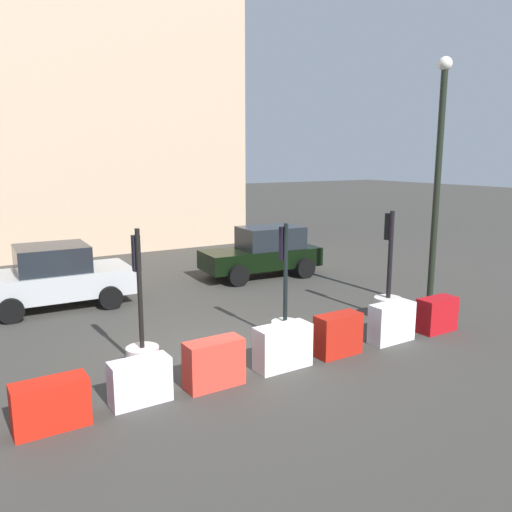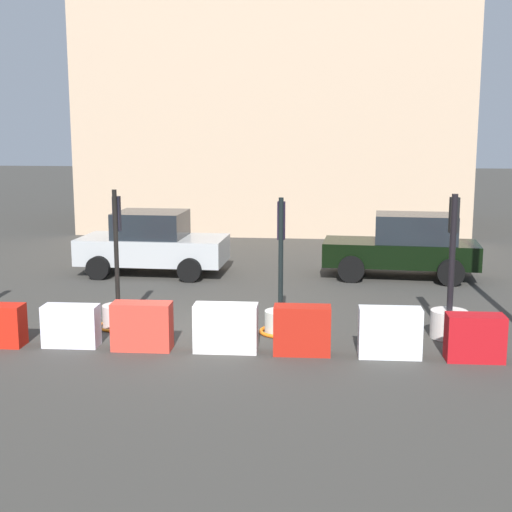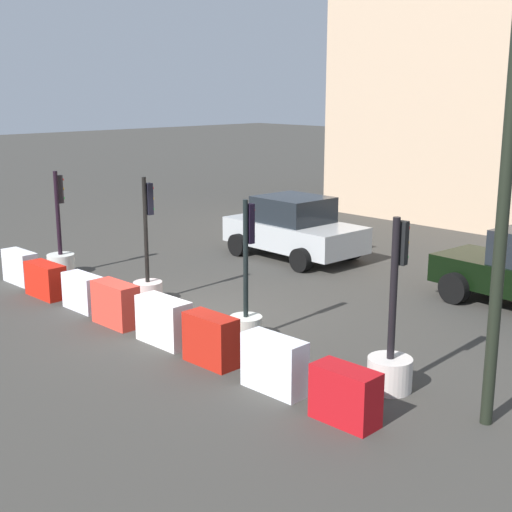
{
  "view_description": "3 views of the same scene",
  "coord_description": "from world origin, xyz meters",
  "px_view_note": "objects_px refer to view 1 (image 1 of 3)",
  "views": [
    {
      "loc": [
        -4.63,
        -9.33,
        4.14
      ],
      "look_at": [
        1.3,
        0.61,
        1.89
      ],
      "focal_mm": 36.17,
      "sensor_mm": 36.0,
      "label": 1
    },
    {
      "loc": [
        2.64,
        -13.71,
        4.02
      ],
      "look_at": [
        1.2,
        -0.2,
        1.57
      ],
      "focal_mm": 50.22,
      "sensor_mm": 36.0,
      "label": 2
    },
    {
      "loc": [
        11.01,
        -8.76,
        4.68
      ],
      "look_at": [
        2.0,
        -0.09,
        1.7
      ],
      "focal_mm": 49.57,
      "sensor_mm": 36.0,
      "label": 3
    }
  ],
  "objects_px": {
    "traffic_light_1": "(142,349)",
    "construction_barrier_7": "(437,315)",
    "construction_barrier_3": "(214,363)",
    "construction_barrier_6": "(392,323)",
    "street_lamp_post": "(438,169)",
    "traffic_light_3": "(388,298)",
    "traffic_light_2": "(285,323)",
    "car_silver_hatchback": "(55,277)",
    "construction_barrier_4": "(283,347)",
    "construction_barrier_2": "(140,381)",
    "construction_barrier_5": "(338,335)",
    "car_black_sedan": "(264,252)",
    "construction_barrier_1": "(51,405)"
  },
  "relations": [
    {
      "from": "construction_barrier_2",
      "to": "traffic_light_3",
      "type": "bearing_deg",
      "value": 10.66
    },
    {
      "from": "construction_barrier_4",
      "to": "car_silver_hatchback",
      "type": "height_order",
      "value": "car_silver_hatchback"
    },
    {
      "from": "traffic_light_3",
      "to": "construction_barrier_3",
      "type": "relative_size",
      "value": 2.55
    },
    {
      "from": "construction_barrier_6",
      "to": "construction_barrier_7",
      "type": "height_order",
      "value": "construction_barrier_6"
    },
    {
      "from": "traffic_light_2",
      "to": "traffic_light_3",
      "type": "distance_m",
      "value": 3.27
    },
    {
      "from": "traffic_light_2",
      "to": "construction_barrier_3",
      "type": "distance_m",
      "value": 2.78
    },
    {
      "from": "construction_barrier_2",
      "to": "construction_barrier_6",
      "type": "relative_size",
      "value": 0.93
    },
    {
      "from": "construction_barrier_5",
      "to": "car_black_sedan",
      "type": "bearing_deg",
      "value": 70.51
    },
    {
      "from": "traffic_light_3",
      "to": "car_silver_hatchback",
      "type": "bearing_deg",
      "value": 142.8
    },
    {
      "from": "traffic_light_1",
      "to": "traffic_light_3",
      "type": "bearing_deg",
      "value": -0.21
    },
    {
      "from": "construction_barrier_1",
      "to": "street_lamp_post",
      "type": "relative_size",
      "value": 0.17
    },
    {
      "from": "construction_barrier_3",
      "to": "car_silver_hatchback",
      "type": "distance_m",
      "value": 7.06
    },
    {
      "from": "construction_barrier_5",
      "to": "construction_barrier_6",
      "type": "xyz_separation_m",
      "value": [
        1.55,
        -0.01,
        0.0
      ]
    },
    {
      "from": "traffic_light_3",
      "to": "construction_barrier_7",
      "type": "bearing_deg",
      "value": -80.98
    },
    {
      "from": "construction_barrier_3",
      "to": "construction_barrier_6",
      "type": "xyz_separation_m",
      "value": [
        4.48,
        0.03,
        0.01
      ]
    },
    {
      "from": "construction_barrier_3",
      "to": "construction_barrier_6",
      "type": "bearing_deg",
      "value": 0.35
    },
    {
      "from": "construction_barrier_6",
      "to": "traffic_light_1",
      "type": "bearing_deg",
      "value": 165.47
    },
    {
      "from": "traffic_light_1",
      "to": "street_lamp_post",
      "type": "height_order",
      "value": "street_lamp_post"
    },
    {
      "from": "construction_barrier_5",
      "to": "street_lamp_post",
      "type": "relative_size",
      "value": 0.16
    },
    {
      "from": "traffic_light_1",
      "to": "traffic_light_2",
      "type": "bearing_deg",
      "value": -1.57
    },
    {
      "from": "construction_barrier_2",
      "to": "car_silver_hatchback",
      "type": "bearing_deg",
      "value": 91.33
    },
    {
      "from": "traffic_light_3",
      "to": "construction_barrier_5",
      "type": "height_order",
      "value": "traffic_light_3"
    },
    {
      "from": "construction_barrier_4",
      "to": "car_silver_hatchback",
      "type": "xyz_separation_m",
      "value": [
        -3.06,
        6.82,
        0.41
      ]
    },
    {
      "from": "construction_barrier_3",
      "to": "construction_barrier_5",
      "type": "distance_m",
      "value": 2.92
    },
    {
      "from": "construction_barrier_1",
      "to": "construction_barrier_6",
      "type": "bearing_deg",
      "value": 0.65
    },
    {
      "from": "construction_barrier_4",
      "to": "construction_barrier_2",
      "type": "bearing_deg",
      "value": -179.99
    },
    {
      "from": "construction_barrier_7",
      "to": "traffic_light_3",
      "type": "bearing_deg",
      "value": 99.02
    },
    {
      "from": "traffic_light_1",
      "to": "car_black_sedan",
      "type": "xyz_separation_m",
      "value": [
        6.28,
        5.62,
        0.44
      ]
    },
    {
      "from": "car_silver_hatchback",
      "to": "construction_barrier_4",
      "type": "bearing_deg",
      "value": -65.82
    },
    {
      "from": "construction_barrier_1",
      "to": "construction_barrier_7",
      "type": "height_order",
      "value": "construction_barrier_7"
    },
    {
      "from": "traffic_light_1",
      "to": "construction_barrier_7",
      "type": "xyz_separation_m",
      "value": [
        6.81,
        -1.42,
        -0.01
      ]
    },
    {
      "from": "traffic_light_2",
      "to": "car_silver_hatchback",
      "type": "distance_m",
      "value": 6.84
    },
    {
      "from": "construction_barrier_6",
      "to": "street_lamp_post",
      "type": "distance_m",
      "value": 4.65
    },
    {
      "from": "construction_barrier_1",
      "to": "construction_barrier_6",
      "type": "relative_size",
      "value": 1.03
    },
    {
      "from": "construction_barrier_2",
      "to": "car_black_sedan",
      "type": "height_order",
      "value": "car_black_sedan"
    },
    {
      "from": "traffic_light_1",
      "to": "construction_barrier_4",
      "type": "bearing_deg",
      "value": -29.33
    },
    {
      "from": "traffic_light_1",
      "to": "construction_barrier_3",
      "type": "bearing_deg",
      "value": -58.29
    },
    {
      "from": "traffic_light_3",
      "to": "construction_barrier_7",
      "type": "relative_size",
      "value": 2.78
    },
    {
      "from": "construction_barrier_3",
      "to": "car_black_sedan",
      "type": "distance_m",
      "value": 8.88
    },
    {
      "from": "street_lamp_post",
      "to": "construction_barrier_6",
      "type": "bearing_deg",
      "value": -154.03
    },
    {
      "from": "construction_barrier_1",
      "to": "construction_barrier_5",
      "type": "relative_size",
      "value": 1.11
    },
    {
      "from": "construction_barrier_4",
      "to": "construction_barrier_6",
      "type": "height_order",
      "value": "construction_barrier_6"
    },
    {
      "from": "construction_barrier_2",
      "to": "construction_barrier_3",
      "type": "relative_size",
      "value": 0.94
    },
    {
      "from": "construction_barrier_5",
      "to": "car_black_sedan",
      "type": "xyz_separation_m",
      "value": [
        2.48,
        7.0,
        0.42
      ]
    },
    {
      "from": "construction_barrier_7",
      "to": "traffic_light_2",
      "type": "bearing_deg",
      "value": 159.13
    },
    {
      "from": "construction_barrier_1",
      "to": "construction_barrier_5",
      "type": "distance_m",
      "value": 5.74
    },
    {
      "from": "construction_barrier_6",
      "to": "car_black_sedan",
      "type": "bearing_deg",
      "value": 82.46
    },
    {
      "from": "construction_barrier_3",
      "to": "street_lamp_post",
      "type": "distance_m",
      "value": 8.22
    },
    {
      "from": "car_silver_hatchback",
      "to": "construction_barrier_7",
      "type": "bearing_deg",
      "value": -42.73
    },
    {
      "from": "construction_barrier_4",
      "to": "car_silver_hatchback",
      "type": "relative_size",
      "value": 0.29
    }
  ]
}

